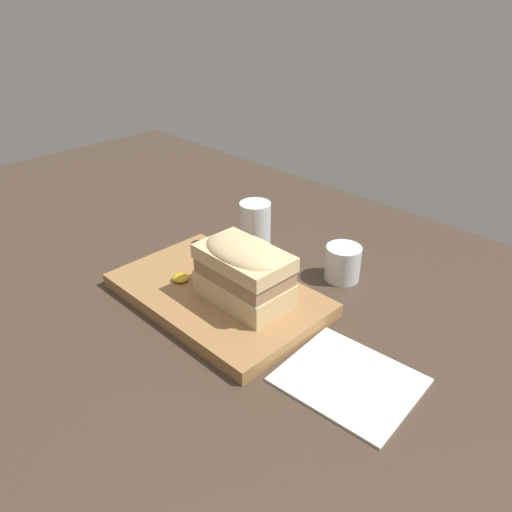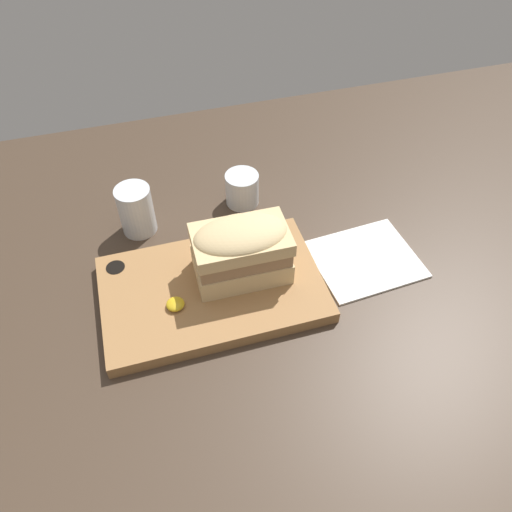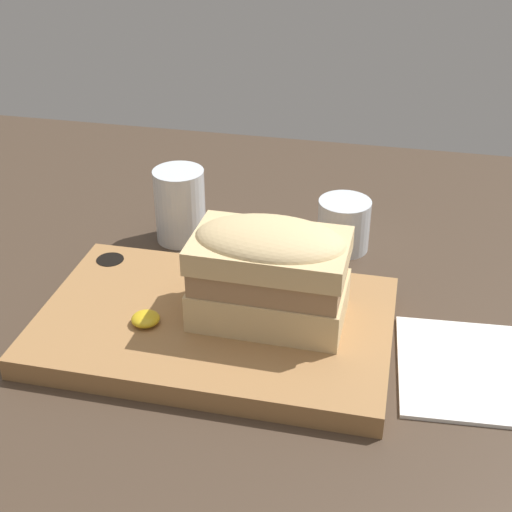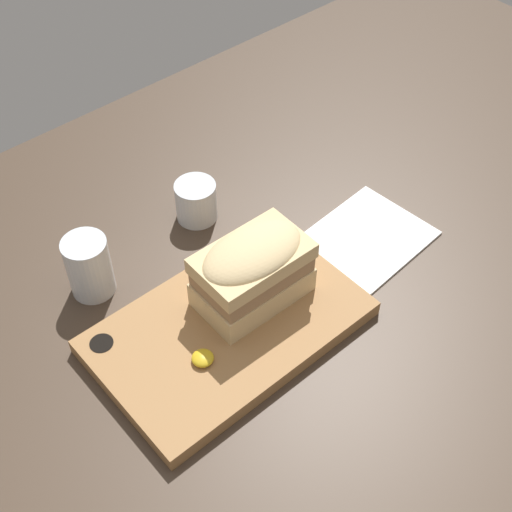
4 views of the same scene
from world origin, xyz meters
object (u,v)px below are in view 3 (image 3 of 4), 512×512
at_px(serving_board, 214,325).
at_px(sandwich, 270,269).
at_px(water_glass, 180,210).
at_px(napkin, 491,371).
at_px(wine_glass, 343,227).

relative_size(serving_board, sandwich, 2.34).
relative_size(sandwich, water_glass, 1.63).
height_order(serving_board, water_glass, water_glass).
xyz_separation_m(water_glass, napkin, (0.36, -0.19, -0.04)).
bearing_deg(water_glass, sandwich, -49.47).
relative_size(sandwich, wine_glass, 2.37).
xyz_separation_m(serving_board, sandwich, (0.05, 0.01, 0.07)).
distance_m(water_glass, wine_glass, 0.20).
xyz_separation_m(serving_board, wine_glass, (0.11, 0.20, 0.02)).
height_order(serving_board, sandwich, sandwich).
relative_size(serving_board, napkin, 1.92).
bearing_deg(wine_glass, serving_board, -117.60).
bearing_deg(sandwich, wine_glass, 74.75).
bearing_deg(serving_board, wine_glass, 62.40).
distance_m(sandwich, napkin, 0.23).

